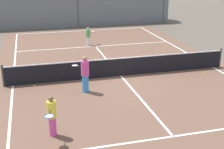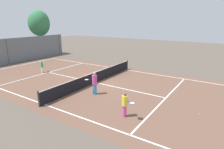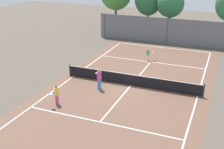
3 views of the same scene
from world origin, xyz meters
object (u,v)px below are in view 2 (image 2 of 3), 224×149
(ball_crate, at_px, (85,76))
(tennis_ball_4, at_px, (123,91))
(tennis_ball_3, at_px, (60,100))
(player_2, at_px, (94,83))
(tennis_ball_0, at_px, (141,72))
(player_1, at_px, (125,104))
(tennis_ball_7, at_px, (199,114))
(tennis_ball_2, at_px, (128,72))
(tennis_ball_5, at_px, (18,72))
(player_0, at_px, (42,66))
(tennis_ball_6, at_px, (87,66))

(ball_crate, height_order, tennis_ball_4, ball_crate)
(tennis_ball_3, bearing_deg, player_2, -29.34)
(tennis_ball_0, relative_size, tennis_ball_4, 1.00)
(ball_crate, distance_m, tennis_ball_0, 6.03)
(tennis_ball_4, bearing_deg, player_2, 137.62)
(ball_crate, distance_m, tennis_ball_3, 5.44)
(tennis_ball_0, bearing_deg, tennis_ball_4, -168.73)
(player_1, relative_size, tennis_ball_7, 22.44)
(tennis_ball_3, bearing_deg, tennis_ball_4, -35.39)
(tennis_ball_2, distance_m, tennis_ball_3, 9.02)
(tennis_ball_7, bearing_deg, tennis_ball_5, 90.95)
(ball_crate, height_order, tennis_ball_3, ball_crate)
(player_1, relative_size, tennis_ball_4, 22.44)
(tennis_ball_2, bearing_deg, player_0, 123.08)
(player_1, height_order, tennis_ball_4, player_1)
(player_0, bearing_deg, tennis_ball_4, -90.65)
(player_1, bearing_deg, player_0, 73.41)
(tennis_ball_5, distance_m, tennis_ball_6, 7.71)
(tennis_ball_0, height_order, tennis_ball_3, same)
(tennis_ball_3, bearing_deg, tennis_ball_6, 29.80)
(player_2, height_order, tennis_ball_3, player_2)
(player_1, bearing_deg, tennis_ball_0, 19.19)
(tennis_ball_2, bearing_deg, tennis_ball_7, -126.33)
(player_0, height_order, tennis_ball_3, player_0)
(player_0, distance_m, tennis_ball_2, 9.09)
(player_2, distance_m, tennis_ball_3, 2.75)
(ball_crate, relative_size, tennis_ball_4, 6.45)
(player_2, height_order, tennis_ball_2, player_2)
(tennis_ball_2, distance_m, tennis_ball_5, 11.82)
(tennis_ball_0, xyz_separation_m, tennis_ball_3, (-9.80, 1.64, 0.00))
(ball_crate, bearing_deg, tennis_ball_2, -32.05)
(tennis_ball_4, bearing_deg, player_1, -149.09)
(tennis_ball_0, distance_m, tennis_ball_2, 1.44)
(player_0, distance_m, tennis_ball_6, 5.45)
(player_2, relative_size, tennis_ball_4, 25.98)
(tennis_ball_3, height_order, tennis_ball_4, same)
(tennis_ball_2, xyz_separation_m, tennis_ball_3, (-9.01, 0.44, 0.00))
(ball_crate, xyz_separation_m, tennis_ball_5, (-2.25, 7.56, -0.15))
(ball_crate, height_order, tennis_ball_0, ball_crate)
(tennis_ball_2, relative_size, tennis_ball_6, 1.00)
(tennis_ball_2, relative_size, tennis_ball_4, 1.00)
(tennis_ball_0, bearing_deg, tennis_ball_7, -134.39)
(tennis_ball_0, distance_m, tennis_ball_6, 6.90)
(player_2, relative_size, tennis_ball_3, 25.98)
(tennis_ball_2, height_order, tennis_ball_7, same)
(tennis_ball_4, bearing_deg, tennis_ball_2, 25.05)
(tennis_ball_7, bearing_deg, tennis_ball_6, 66.24)
(player_0, xyz_separation_m, tennis_ball_4, (-0.11, -9.96, -0.66))
(tennis_ball_3, height_order, tennis_ball_5, same)
(player_1, xyz_separation_m, tennis_ball_4, (3.47, 2.08, -0.73))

